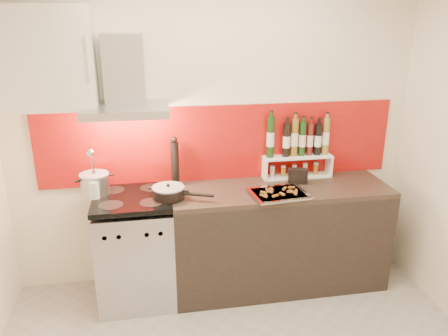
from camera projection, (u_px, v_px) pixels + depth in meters
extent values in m
cube|color=silver|center=(215.00, 134.00, 3.65)|extent=(3.40, 0.02, 2.60)
cube|color=#9E0810|center=(221.00, 143.00, 3.67)|extent=(3.00, 0.02, 0.64)
cube|color=#B7B7BA|center=(136.00, 252.00, 3.54)|extent=(0.60, 0.60, 0.84)
cube|color=black|center=(136.00, 281.00, 3.31)|extent=(0.50, 0.02, 0.40)
cube|color=#B7B7BA|center=(133.00, 235.00, 3.18)|extent=(0.56, 0.02, 0.12)
cube|color=#FF190C|center=(133.00, 236.00, 3.17)|extent=(0.10, 0.01, 0.04)
cube|color=black|center=(132.00, 198.00, 3.39)|extent=(0.60, 0.60, 0.04)
cube|color=black|center=(278.00, 238.00, 3.74)|extent=(1.80, 0.60, 0.86)
cube|color=#2F261C|center=(281.00, 190.00, 3.59)|extent=(1.80, 0.60, 0.04)
cube|color=#B7B7BA|center=(126.00, 110.00, 3.21)|extent=(0.62, 0.50, 0.06)
cube|color=#B7B7BA|center=(124.00, 68.00, 3.26)|extent=(0.30, 0.18, 0.50)
sphere|color=#FFD18C|center=(105.00, 116.00, 3.20)|extent=(0.07, 0.07, 0.07)
sphere|color=#FFD18C|center=(147.00, 114.00, 3.25)|extent=(0.07, 0.07, 0.07)
cube|color=beige|center=(42.00, 58.00, 3.07)|extent=(0.70, 0.35, 0.72)
cylinder|color=#B7B7BA|center=(95.00, 184.00, 3.41)|extent=(0.22, 0.22, 0.15)
cylinder|color=#99999E|center=(94.00, 174.00, 3.38)|extent=(0.23, 0.23, 0.01)
sphere|color=black|center=(94.00, 172.00, 3.37)|extent=(0.03, 0.03, 0.03)
cylinder|color=black|center=(168.00, 193.00, 3.35)|extent=(0.24, 0.24, 0.08)
cylinder|color=#99999E|center=(168.00, 187.00, 3.33)|extent=(0.25, 0.25, 0.01)
sphere|color=black|center=(168.00, 185.00, 3.32)|extent=(0.03, 0.03, 0.03)
cylinder|color=black|center=(199.00, 194.00, 3.29)|extent=(0.23, 0.12, 0.03)
cylinder|color=silver|center=(94.00, 190.00, 3.33)|extent=(0.09, 0.09, 0.15)
cylinder|color=silver|center=(93.00, 167.00, 3.27)|extent=(0.01, 0.07, 0.27)
sphere|color=silver|center=(90.00, 153.00, 3.17)|extent=(0.06, 0.06, 0.06)
cylinder|color=black|center=(175.00, 164.00, 3.56)|extent=(0.07, 0.07, 0.37)
sphere|color=black|center=(174.00, 140.00, 3.49)|extent=(0.05, 0.05, 0.05)
cube|color=white|center=(296.00, 176.00, 3.82)|extent=(0.60, 0.16, 0.01)
cube|color=white|center=(264.00, 169.00, 3.74)|extent=(0.02, 0.16, 0.17)
cube|color=white|center=(328.00, 165.00, 3.84)|extent=(0.02, 0.16, 0.17)
cube|color=white|center=(297.00, 156.00, 3.76)|extent=(0.60, 0.16, 0.02)
cylinder|color=black|center=(271.00, 137.00, 3.66)|extent=(0.06, 0.06, 0.35)
cylinder|color=black|center=(286.00, 140.00, 3.69)|extent=(0.06, 0.06, 0.29)
cylinder|color=brown|center=(295.00, 137.00, 3.70)|extent=(0.06, 0.06, 0.33)
cylinder|color=#143513|center=(302.00, 139.00, 3.71)|extent=(0.06, 0.06, 0.30)
cylinder|color=#4E1614|center=(310.00, 139.00, 3.73)|extent=(0.05, 0.05, 0.28)
cylinder|color=black|center=(318.00, 139.00, 3.74)|extent=(0.06, 0.06, 0.27)
cylinder|color=olive|center=(326.00, 136.00, 3.75)|extent=(0.06, 0.06, 0.32)
cylinder|color=beige|center=(272.00, 172.00, 3.77)|extent=(0.04, 0.04, 0.08)
cylinder|color=#A57B1B|center=(283.00, 172.00, 3.78)|extent=(0.04, 0.04, 0.08)
cylinder|color=#494124|center=(294.00, 171.00, 3.80)|extent=(0.04, 0.04, 0.08)
cylinder|color=silver|center=(305.00, 170.00, 3.81)|extent=(0.04, 0.04, 0.09)
cylinder|color=#8D5C17|center=(316.00, 169.00, 3.83)|extent=(0.04, 0.04, 0.09)
cube|color=black|center=(298.00, 176.00, 3.65)|extent=(0.17, 0.10, 0.13)
cube|color=silver|center=(279.00, 194.00, 3.42)|extent=(0.45, 0.36, 0.01)
cube|color=silver|center=(279.00, 193.00, 3.42)|extent=(0.47, 0.38, 0.01)
cube|color=red|center=(279.00, 193.00, 3.42)|extent=(0.40, 0.31, 0.01)
cube|color=brown|center=(295.00, 193.00, 3.38)|extent=(0.02, 0.06, 0.01)
cube|color=brown|center=(270.00, 192.00, 3.42)|extent=(0.05, 0.05, 0.01)
cube|color=brown|center=(290.00, 192.00, 3.41)|extent=(0.06, 0.03, 0.01)
cube|color=brown|center=(296.00, 193.00, 3.39)|extent=(0.03, 0.06, 0.01)
cube|color=brown|center=(264.00, 192.00, 3.40)|extent=(0.05, 0.05, 0.01)
cube|color=brown|center=(292.00, 191.00, 3.42)|extent=(0.05, 0.05, 0.01)
cube|color=brown|center=(271.00, 190.00, 3.44)|extent=(0.06, 0.04, 0.01)
cube|color=brown|center=(264.00, 195.00, 3.35)|extent=(0.06, 0.04, 0.01)
cube|color=brown|center=(284.00, 189.00, 3.48)|extent=(0.05, 0.05, 0.01)
cube|color=brown|center=(282.00, 194.00, 3.37)|extent=(0.03, 0.06, 0.01)
cube|color=brown|center=(265.00, 196.00, 3.33)|extent=(0.04, 0.06, 0.01)
cube|color=brown|center=(269.00, 189.00, 3.47)|extent=(0.06, 0.03, 0.01)
cube|color=brown|center=(296.00, 191.00, 3.43)|extent=(0.04, 0.06, 0.01)
cube|color=brown|center=(268.00, 190.00, 3.45)|extent=(0.03, 0.06, 0.01)
cube|color=brown|center=(275.00, 196.00, 3.34)|extent=(0.06, 0.04, 0.01)
cube|color=brown|center=(291.00, 187.00, 3.50)|extent=(0.06, 0.02, 0.01)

